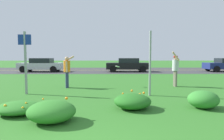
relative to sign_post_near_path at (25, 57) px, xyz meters
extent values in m
plane|color=#2D6B23|center=(2.84, 4.03, -1.64)|extent=(120.00, 120.00, 0.00)
cube|color=#38383A|center=(2.84, 14.43, -1.64)|extent=(120.00, 9.96, 0.01)
cube|color=yellow|center=(2.84, 14.43, -1.64)|extent=(120.00, 0.16, 0.00)
ellipsoid|color=#2D7526|center=(2.19, -3.63, -1.37)|extent=(1.22, 1.07, 0.55)
sphere|color=orange|center=(2.32, -3.77, -1.27)|extent=(0.06, 0.06, 0.06)
sphere|color=orange|center=(2.51, -3.35, -1.10)|extent=(0.08, 0.08, 0.08)
sphere|color=orange|center=(2.19, -3.23, -1.31)|extent=(0.06, 0.06, 0.06)
sphere|color=orange|center=(1.91, -3.42, -1.10)|extent=(0.05, 0.05, 0.05)
sphere|color=orange|center=(2.13, -3.91, -1.21)|extent=(0.06, 0.06, 0.06)
sphere|color=orange|center=(1.89, -3.70, -1.25)|extent=(0.05, 0.05, 0.05)
ellipsoid|color=#2D7526|center=(1.03, -2.91, -1.47)|extent=(1.27, 1.14, 0.35)
sphere|color=gold|center=(0.81, -3.22, -1.32)|extent=(0.07, 0.07, 0.07)
sphere|color=gold|center=(1.29, -3.02, -1.30)|extent=(0.06, 0.06, 0.06)
sphere|color=gold|center=(1.31, -3.28, -1.37)|extent=(0.06, 0.06, 0.06)
sphere|color=gold|center=(0.98, -3.32, -1.45)|extent=(0.05, 0.05, 0.05)
sphere|color=gold|center=(0.82, -2.99, -1.40)|extent=(0.08, 0.08, 0.08)
ellipsoid|color=#337F2D|center=(6.65, -2.38, -1.36)|extent=(0.97, 0.85, 0.57)
sphere|color=yellow|center=(6.37, -2.50, -1.19)|extent=(0.06, 0.06, 0.06)
sphere|color=yellow|center=(6.46, -2.67, -1.31)|extent=(0.07, 0.07, 0.07)
sphere|color=yellow|center=(6.60, -2.55, -1.31)|extent=(0.06, 0.06, 0.06)
sphere|color=yellow|center=(6.87, -2.04, -1.26)|extent=(0.07, 0.07, 0.07)
ellipsoid|color=#23661E|center=(4.38, -2.40, -1.41)|extent=(1.18, 1.11, 0.47)
sphere|color=orange|center=(4.10, -2.04, -1.23)|extent=(0.07, 0.07, 0.07)
sphere|color=orange|center=(4.23, -2.87, -1.37)|extent=(0.08, 0.08, 0.08)
sphere|color=orange|center=(4.77, -2.22, -1.18)|extent=(0.08, 0.08, 0.08)
sphere|color=orange|center=(4.66, -2.17, -1.23)|extent=(0.07, 0.07, 0.07)
sphere|color=orange|center=(4.42, -1.92, -1.16)|extent=(0.08, 0.08, 0.08)
sphere|color=orange|center=(4.71, -2.13, -1.35)|extent=(0.08, 0.08, 0.08)
cube|color=#93969B|center=(0.00, 0.01, -0.28)|extent=(0.07, 0.10, 2.72)
cube|color=navy|center=(0.00, -0.02, 0.73)|extent=(0.56, 0.03, 0.44)
cube|color=#93969B|center=(5.35, -0.37, -0.29)|extent=(0.07, 0.10, 2.71)
cylinder|color=orange|center=(1.41, 1.71, -0.51)|extent=(0.34, 0.34, 0.59)
sphere|color=tan|center=(1.41, 1.71, -0.11)|extent=(0.21, 0.21, 0.21)
cylinder|color=navy|center=(1.41, 1.80, -1.23)|extent=(0.14, 0.14, 0.84)
cylinder|color=navy|center=(1.42, 1.63, -1.23)|extent=(0.14, 0.14, 0.84)
cylinder|color=tan|center=(1.50, 1.91, -0.12)|extent=(0.54, 0.12, 0.35)
cylinder|color=tan|center=(1.44, 1.52, -0.53)|extent=(0.12, 0.10, 0.56)
cylinder|color=#B2B2B7|center=(7.25, 2.05, -0.47)|extent=(0.34, 0.34, 0.61)
sphere|color=tan|center=(7.25, 2.05, -0.07)|extent=(0.21, 0.21, 0.21)
cylinder|color=#726B5B|center=(7.26, 1.97, -1.21)|extent=(0.14, 0.14, 0.86)
cylinder|color=#726B5B|center=(7.25, 2.14, -1.21)|extent=(0.14, 0.14, 0.86)
cylinder|color=tan|center=(7.20, 1.85, 0.02)|extent=(0.43, 0.11, 0.51)
cylinder|color=tan|center=(7.22, 2.25, -0.49)|extent=(0.12, 0.10, 0.58)
cylinder|color=red|center=(7.25, 2.05, 0.00)|extent=(0.22, 0.22, 0.07)
cylinder|color=red|center=(7.16, 2.05, -0.03)|extent=(0.14, 0.14, 0.02)
cylinder|color=white|center=(4.09, 2.13, -0.54)|extent=(0.24, 0.23, 0.11)
torus|color=white|center=(4.09, 2.13, -0.55)|extent=(0.24, 0.23, 0.11)
cylinder|color=black|center=(14.71, 11.30, -1.31)|extent=(0.66, 0.22, 0.66)
cylinder|color=black|center=(14.71, 13.08, -1.31)|extent=(0.66, 0.22, 0.66)
cube|color=black|center=(5.55, 12.19, -1.02)|extent=(4.50, 1.82, 0.66)
cube|color=black|center=(5.65, 12.19, -0.45)|extent=(2.10, 1.64, 0.52)
cylinder|color=black|center=(4.00, 11.30, -1.31)|extent=(0.66, 0.22, 0.66)
cylinder|color=black|center=(4.00, 13.08, -1.31)|extent=(0.66, 0.22, 0.66)
cylinder|color=black|center=(7.10, 11.30, -1.31)|extent=(0.66, 0.22, 0.66)
cylinder|color=black|center=(7.10, 13.08, -1.31)|extent=(0.66, 0.22, 0.66)
cube|color=#B7BABF|center=(-3.65, 12.19, -1.02)|extent=(4.50, 1.82, 0.66)
cube|color=black|center=(-3.55, 12.19, -0.45)|extent=(2.10, 1.64, 0.52)
cylinder|color=black|center=(-5.20, 11.30, -1.31)|extent=(0.66, 0.22, 0.66)
cylinder|color=black|center=(-5.20, 13.08, -1.31)|extent=(0.66, 0.22, 0.66)
cylinder|color=black|center=(-2.10, 11.30, -1.31)|extent=(0.66, 0.22, 0.66)
cylinder|color=black|center=(-2.10, 13.08, -1.31)|extent=(0.66, 0.22, 0.66)
camera|label=1|loc=(3.66, -8.42, 0.02)|focal=30.96mm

